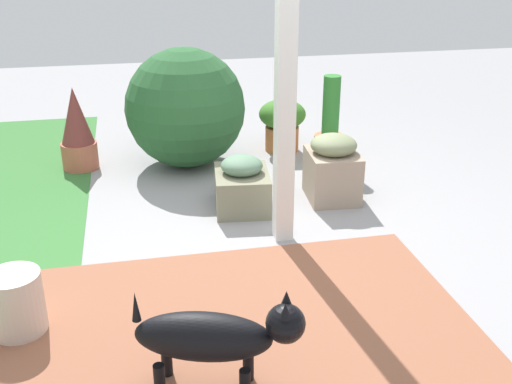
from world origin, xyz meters
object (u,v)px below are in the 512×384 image
Objects in this scene: porch_pillar at (286,69)px; stone_planter_near at (242,185)px; terracotta_pot_broad at (282,122)px; round_shrub at (185,108)px; stone_planter_nearest at (332,168)px; ceramic_urn at (16,304)px; terracotta_pot_spiky at (77,131)px; dog at (215,336)px; terracotta_pot_tall at (330,133)px.

porch_pillar reaches higher than stone_planter_near.
round_shrub is at bearing 102.05° from terracotta_pot_broad.
stone_planter_nearest is 2.34m from ceramic_urn.
porch_pillar reaches higher than terracotta_pot_spiky.
stone_planter_near is at bearing 92.65° from stone_planter_nearest.
terracotta_pot_broad is 0.65× the size of dog.
terracotta_pot_broad is at bearing -77.95° from round_shrub.
terracotta_pot_spiky is at bearing 13.90° from dog.
ceramic_urn is (-2.24, 0.17, -0.16)m from terracotta_pot_spiky.
terracotta_pot_spiky is 1.72m from terracotta_pot_broad.
terracotta_pot_tall is 2.87m from dog.
terracotta_pot_tall reaches higher than dog.
terracotta_pot_broad is (0.18, -0.85, -0.22)m from round_shrub.
ceramic_urn is at bearing 141.09° from terracotta_pot_broad.
porch_pillar is at bearing -139.31° from terracotta_pot_spiky.
round_shrub is 1.20m from terracotta_pot_tall.
ceramic_urn is at bearing 132.59° from stone_planter_near.
terracotta_pot_tall is 2.26× the size of ceramic_urn.
terracotta_pot_spiky is 1.49× the size of terracotta_pot_broad.
stone_planter_nearest is 0.96× the size of stone_planter_near.
terracotta_pot_tall is at bearing -141.24° from terracotta_pot_broad.
terracotta_pot_broad is at bearing 38.76° from terracotta_pot_tall.
porch_pillar is at bearing 150.23° from terracotta_pot_tall.
stone_planter_nearest is 1.07× the size of terracotta_pot_broad.
terracotta_pot_tall is (0.71, -0.21, 0.03)m from stone_planter_nearest.
round_shrub is at bearing -3.41° from dog.
terracotta_pot_tall is at bearing -29.77° from porch_pillar.
terracotta_pot_tall reaches higher than stone_planter_near.
round_shrub is 2.14× the size of terracotta_pot_broad.
ceramic_urn is (-1.95, 2.19, -0.10)m from terracotta_pot_tall.
ceramic_urn is (0.60, 0.87, -0.12)m from dog.
ceramic_urn is at bearing 154.39° from round_shrub.
porch_pillar is 6.60× the size of ceramic_urn.
round_shrub is 0.90m from terracotta_pot_broad.
porch_pillar is 1.65m from dog.
ceramic_urn is at bearing 175.74° from terracotta_pot_spiky.
ceramic_urn is at bearing 131.67° from terracotta_pot_tall.
stone_planter_nearest reaches higher than terracotta_pot_broad.
dog is at bearing 154.84° from porch_pillar.
dog is at bearing 166.10° from stone_planter_near.
porch_pillar is 1.62m from round_shrub.
round_shrub reaches higher than ceramic_urn.
stone_planter_nearest is 0.74m from terracotta_pot_tall.
stone_planter_near is 1.79m from ceramic_urn.
terracotta_pot_broad is at bearing -19.11° from dog.
round_shrub is 1.43× the size of terracotta_pot_spiky.
terracotta_pot_broad is at bearing -26.82° from stone_planter_near.
ceramic_urn is (-0.71, 1.48, -0.91)m from porch_pillar.
ceramic_urn is at bearing 115.57° from porch_pillar.
round_shrub reaches higher than stone_planter_near.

